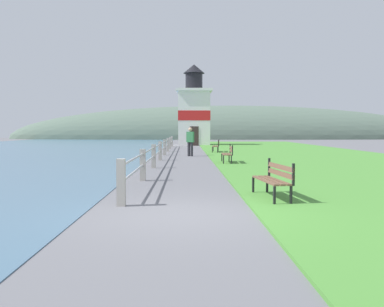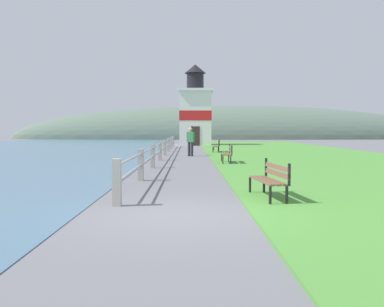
{
  "view_description": "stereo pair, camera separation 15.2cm",
  "coord_description": "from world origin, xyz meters",
  "px_view_note": "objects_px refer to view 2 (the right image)",
  "views": [
    {
      "loc": [
        0.09,
        -8.3,
        1.67
      ],
      "look_at": [
        0.4,
        16.16,
        0.3
      ],
      "focal_mm": 40.0,
      "sensor_mm": 36.0,
      "label": 1
    },
    {
      "loc": [
        0.24,
        -8.31,
        1.67
      ],
      "look_at": [
        0.4,
        16.16,
        0.3
      ],
      "focal_mm": 40.0,
      "sensor_mm": 36.0,
      "label": 2
    }
  ],
  "objects_px": {
    "park_bench_midway": "(228,153)",
    "park_bench_far": "(217,145)",
    "park_bench_near": "(271,177)",
    "lighthouse": "(195,112)",
    "person_strolling": "(190,141)"
  },
  "relations": [
    {
      "from": "park_bench_midway",
      "to": "park_bench_far",
      "type": "distance_m",
      "value": 9.97
    },
    {
      "from": "park_bench_near",
      "to": "park_bench_far",
      "type": "distance_m",
      "value": 20.8
    },
    {
      "from": "park_bench_near",
      "to": "park_bench_far",
      "type": "relative_size",
      "value": 0.93
    },
    {
      "from": "park_bench_near",
      "to": "park_bench_midway",
      "type": "distance_m",
      "value": 10.83
    },
    {
      "from": "park_bench_midway",
      "to": "park_bench_far",
      "type": "height_order",
      "value": "same"
    },
    {
      "from": "lighthouse",
      "to": "person_strolling",
      "type": "relative_size",
      "value": 4.76
    },
    {
      "from": "park_bench_far",
      "to": "lighthouse",
      "type": "distance_m",
      "value": 15.31
    },
    {
      "from": "park_bench_near",
      "to": "park_bench_far",
      "type": "xyz_separation_m",
      "value": [
        0.09,
        20.8,
        0.0
      ]
    },
    {
      "from": "park_bench_near",
      "to": "lighthouse",
      "type": "relative_size",
      "value": 0.22
    },
    {
      "from": "person_strolling",
      "to": "park_bench_midway",
      "type": "bearing_deg",
      "value": -140.77
    },
    {
      "from": "park_bench_far",
      "to": "lighthouse",
      "type": "xyz_separation_m",
      "value": [
        -1.38,
        14.94,
        3.01
      ]
    },
    {
      "from": "park_bench_near",
      "to": "park_bench_midway",
      "type": "relative_size",
      "value": 1.04
    },
    {
      "from": "park_bench_far",
      "to": "person_strolling",
      "type": "relative_size",
      "value": 1.1
    },
    {
      "from": "park_bench_near",
      "to": "park_bench_midway",
      "type": "height_order",
      "value": "same"
    },
    {
      "from": "park_bench_far",
      "to": "lighthouse",
      "type": "bearing_deg",
      "value": -79.27
    }
  ]
}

